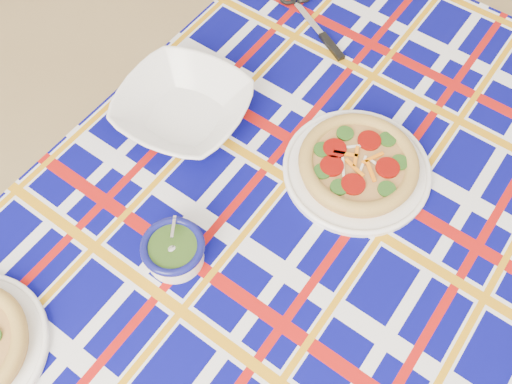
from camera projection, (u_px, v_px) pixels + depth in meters
floor at (356, 331)px, 1.61m from camera, size 4.00×4.00×0.00m
dining_table at (285, 241)px, 1.08m from camera, size 1.64×1.29×0.68m
tablecloth at (285, 235)px, 1.06m from camera, size 1.68×1.32×0.10m
main_focaccia_plate at (358, 164)px, 1.05m from camera, size 0.37×0.37×0.06m
pesto_bowl at (174, 250)px, 0.96m from camera, size 0.14×0.14×0.06m
serving_bowl at (183, 108)px, 1.11m from camera, size 0.33×0.33×0.06m
table_knife at (310, 20)px, 1.27m from camera, size 0.05×0.21×0.01m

